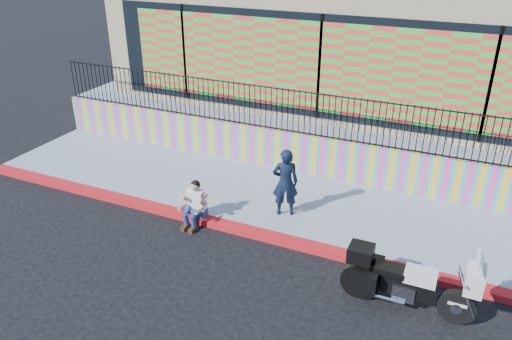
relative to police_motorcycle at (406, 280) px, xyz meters
The scene contains 10 objects.
ground 3.59m from the police_motorcycle, 163.42° to the left, with size 90.00×90.00×0.00m, color black.
red_curb 3.58m from the police_motorcycle, 163.42° to the left, with size 16.00×0.30×0.15m, color #B3200C.
sidewalk 4.35m from the police_motorcycle, 141.90° to the left, with size 16.00×3.00×0.15m, color #9299B0.
mural_wall 5.45m from the police_motorcycle, 128.54° to the left, with size 16.00×0.20×1.10m, color #F841A6.
metal_fence 5.59m from the police_motorcycle, 128.54° to the left, with size 15.80×0.04×1.20m, color black, non-canonical shape.
elevated_platform 9.96m from the police_motorcycle, 109.93° to the left, with size 16.00×10.00×1.25m, color #9299B0.
storefront_building 10.10m from the police_motorcycle, 110.36° to the left, with size 14.00×8.06×4.00m.
police_motorcycle is the anchor object (origin of this frame).
police_officer 3.66m from the police_motorcycle, 147.58° to the left, with size 0.60×0.39×1.65m, color black.
seated_man 4.96m from the police_motorcycle, behind, with size 0.54×0.71×1.06m.
Camera 1 is at (3.89, -8.55, 6.24)m, focal length 35.00 mm.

